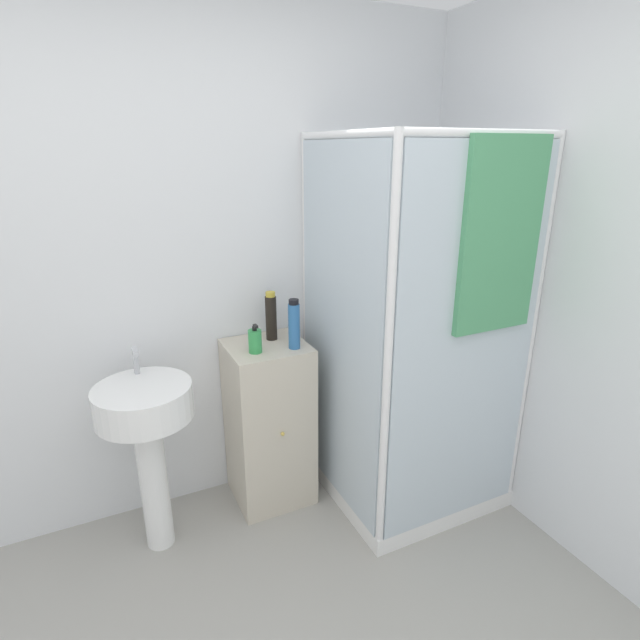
{
  "coord_description": "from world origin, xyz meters",
  "views": [
    {
      "loc": [
        -0.22,
        -0.73,
        1.83
      ],
      "look_at": [
        0.68,
        1.15,
        1.11
      ],
      "focal_mm": 28.0,
      "sensor_mm": 36.0,
      "label": 1
    }
  ],
  "objects_px": {
    "soap_dispenser": "(255,341)",
    "shampoo_bottle_blue": "(294,325)",
    "shampoo_bottle_tall_black": "(271,316)",
    "sink": "(147,427)"
  },
  "relations": [
    {
      "from": "sink",
      "to": "shampoo_bottle_blue",
      "type": "relative_size",
      "value": 3.91
    },
    {
      "from": "sink",
      "to": "shampoo_bottle_blue",
      "type": "height_order",
      "value": "shampoo_bottle_blue"
    },
    {
      "from": "shampoo_bottle_tall_black",
      "to": "shampoo_bottle_blue",
      "type": "distance_m",
      "value": 0.17
    },
    {
      "from": "shampoo_bottle_blue",
      "to": "shampoo_bottle_tall_black",
      "type": "bearing_deg",
      "value": 109.76
    },
    {
      "from": "sink",
      "to": "shampoo_bottle_blue",
      "type": "distance_m",
      "value": 0.82
    },
    {
      "from": "soap_dispenser",
      "to": "shampoo_bottle_blue",
      "type": "relative_size",
      "value": 0.58
    },
    {
      "from": "sink",
      "to": "shampoo_bottle_blue",
      "type": "xyz_separation_m",
      "value": [
        0.73,
        0.01,
        0.37
      ]
    },
    {
      "from": "soap_dispenser",
      "to": "shampoo_bottle_tall_black",
      "type": "height_order",
      "value": "shampoo_bottle_tall_black"
    },
    {
      "from": "shampoo_bottle_tall_black",
      "to": "sink",
      "type": "bearing_deg",
      "value": -165.69
    },
    {
      "from": "sink",
      "to": "shampoo_bottle_tall_black",
      "type": "height_order",
      "value": "shampoo_bottle_tall_black"
    }
  ]
}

